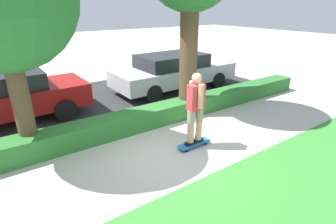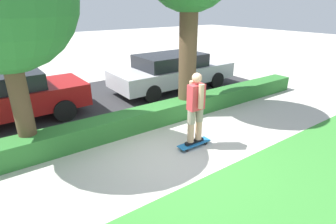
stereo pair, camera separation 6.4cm
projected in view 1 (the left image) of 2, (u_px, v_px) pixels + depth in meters
name	position (u px, v px, depth m)	size (l,w,h in m)	color
ground_plane	(175.00, 154.00, 5.75)	(60.00, 60.00, 0.00)	#BCB7AD
street_asphalt	(103.00, 101.00, 8.95)	(12.67, 5.00, 0.01)	#2D2D30
hedge_row	(140.00, 119.00, 6.88)	(12.67, 0.60, 0.50)	#2D702D
skateboard	(194.00, 144.00, 6.03)	(0.83, 0.24, 0.09)	#1E6BAD
skater_person	(196.00, 108.00, 5.69)	(0.49, 0.42, 1.64)	black
parked_car_front	(6.00, 97.00, 7.10)	(4.17, 1.82, 1.38)	maroon
parked_car_middle	(174.00, 71.00, 9.97)	(4.83, 1.89, 1.36)	#B7B7BC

